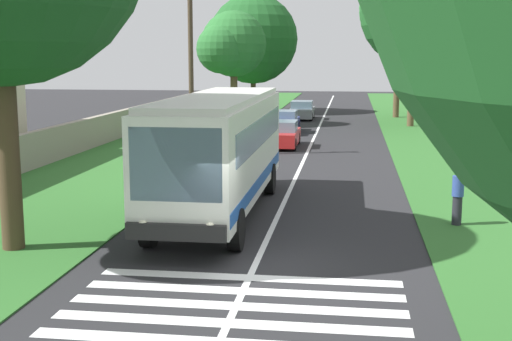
{
  "coord_description": "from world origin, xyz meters",
  "views": [
    {
      "loc": [
        -15.46,
        -2.19,
        4.96
      ],
      "look_at": [
        4.38,
        0.54,
        1.6
      ],
      "focal_mm": 48.6,
      "sensor_mm": 36.0,
      "label": 1
    }
  ],
  "objects_px": {
    "utility_pole": "(191,62)",
    "pedestrian": "(458,196)",
    "roadside_tree_left_1": "(231,46)",
    "roadside_tree_right_1": "(397,10)",
    "trailing_car_1": "(284,122)",
    "roadside_tree_right_0": "(412,14)",
    "trailing_car_0": "(282,135)",
    "coach_bus": "(220,147)",
    "trailing_car_2": "(302,111)",
    "roadside_tree_left_2": "(251,41)"
  },
  "relations": [
    {
      "from": "trailing_car_0",
      "to": "roadside_tree_left_2",
      "type": "relative_size",
      "value": 0.43
    },
    {
      "from": "roadside_tree_left_2",
      "to": "pedestrian",
      "type": "distance_m",
      "value": 40.88
    },
    {
      "from": "trailing_car_0",
      "to": "trailing_car_1",
      "type": "xyz_separation_m",
      "value": [
        7.03,
        0.57,
        0.0
      ]
    },
    {
      "from": "roadside_tree_right_0",
      "to": "roadside_tree_right_1",
      "type": "distance_m",
      "value": 6.82
    },
    {
      "from": "roadside_tree_right_1",
      "to": "utility_pole",
      "type": "xyz_separation_m",
      "value": [
        -22.85,
        11.09,
        -3.76
      ]
    },
    {
      "from": "trailing_car_2",
      "to": "roadside_tree_right_1",
      "type": "xyz_separation_m",
      "value": [
        2.37,
        -7.11,
        7.71
      ]
    },
    {
      "from": "coach_bus",
      "to": "roadside_tree_right_0",
      "type": "xyz_separation_m",
      "value": [
        28.42,
        -7.95,
        5.52
      ]
    },
    {
      "from": "roadside_tree_right_0",
      "to": "utility_pole",
      "type": "bearing_deg",
      "value": 143.95
    },
    {
      "from": "trailing_car_2",
      "to": "pedestrian",
      "type": "height_order",
      "value": "pedestrian"
    },
    {
      "from": "trailing_car_0",
      "to": "roadside_tree_right_0",
      "type": "relative_size",
      "value": 0.37
    },
    {
      "from": "trailing_car_1",
      "to": "roadside_tree_right_0",
      "type": "bearing_deg",
      "value": -58.27
    },
    {
      "from": "trailing_car_2",
      "to": "utility_pole",
      "type": "relative_size",
      "value": 0.49
    },
    {
      "from": "coach_bus",
      "to": "trailing_car_1",
      "type": "distance_m",
      "value": 23.38
    },
    {
      "from": "trailing_car_0",
      "to": "trailing_car_1",
      "type": "height_order",
      "value": "same"
    },
    {
      "from": "coach_bus",
      "to": "roadside_tree_left_1",
      "type": "xyz_separation_m",
      "value": [
        27.32,
        4.38,
        3.39
      ]
    },
    {
      "from": "utility_pole",
      "to": "pedestrian",
      "type": "relative_size",
      "value": 5.24
    },
    {
      "from": "trailing_car_0",
      "to": "roadside_tree_left_2",
      "type": "height_order",
      "value": "roadside_tree_left_2"
    },
    {
      "from": "trailing_car_1",
      "to": "roadside_tree_left_2",
      "type": "bearing_deg",
      "value": 15.9
    },
    {
      "from": "roadside_tree_left_1",
      "to": "pedestrian",
      "type": "distance_m",
      "value": 30.46
    },
    {
      "from": "trailing_car_2",
      "to": "roadside_tree_right_0",
      "type": "distance_m",
      "value": 11.32
    },
    {
      "from": "trailing_car_1",
      "to": "roadside_tree_left_1",
      "type": "height_order",
      "value": "roadside_tree_left_1"
    },
    {
      "from": "roadside_tree_left_1",
      "to": "roadside_tree_right_1",
      "type": "bearing_deg",
      "value": -56.12
    },
    {
      "from": "trailing_car_0",
      "to": "roadside_tree_right_1",
      "type": "height_order",
      "value": "roadside_tree_right_1"
    },
    {
      "from": "trailing_car_0",
      "to": "utility_pole",
      "type": "height_order",
      "value": "utility_pole"
    },
    {
      "from": "roadside_tree_left_1",
      "to": "roadside_tree_right_0",
      "type": "distance_m",
      "value": 12.56
    },
    {
      "from": "roadside_tree_left_2",
      "to": "roadside_tree_right_0",
      "type": "xyz_separation_m",
      "value": [
        -9.9,
        -12.51,
        1.57
      ]
    },
    {
      "from": "trailing_car_1",
      "to": "roadside_tree_left_2",
      "type": "xyz_separation_m",
      "value": [
        14.99,
        4.27,
        5.43
      ]
    },
    {
      "from": "roadside_tree_right_1",
      "to": "trailing_car_0",
      "type": "bearing_deg",
      "value": 159.55
    },
    {
      "from": "roadside_tree_left_1",
      "to": "roadside_tree_left_2",
      "type": "bearing_deg",
      "value": 0.93
    },
    {
      "from": "roadside_tree_left_1",
      "to": "roadside_tree_right_1",
      "type": "height_order",
      "value": "roadside_tree_right_1"
    },
    {
      "from": "trailing_car_1",
      "to": "roadside_tree_right_0",
      "type": "xyz_separation_m",
      "value": [
        5.09,
        -8.24,
        7.0
      ]
    },
    {
      "from": "trailing_car_0",
      "to": "roadside_tree_right_1",
      "type": "bearing_deg",
      "value": -20.45
    },
    {
      "from": "roadside_tree_left_2",
      "to": "roadside_tree_right_1",
      "type": "bearing_deg",
      "value": -104.86
    },
    {
      "from": "trailing_car_1",
      "to": "pedestrian",
      "type": "bearing_deg",
      "value": -162.74
    },
    {
      "from": "roadside_tree_right_0",
      "to": "trailing_car_2",
      "type": "bearing_deg",
      "value": 60.5
    },
    {
      "from": "coach_bus",
      "to": "pedestrian",
      "type": "relative_size",
      "value": 6.6
    },
    {
      "from": "roadside_tree_right_0",
      "to": "utility_pole",
      "type": "relative_size",
      "value": 1.3
    },
    {
      "from": "trailing_car_1",
      "to": "utility_pole",
      "type": "distance_m",
      "value": 12.2
    },
    {
      "from": "trailing_car_2",
      "to": "pedestrian",
      "type": "relative_size",
      "value": 2.54
    },
    {
      "from": "pedestrian",
      "to": "trailing_car_0",
      "type": "bearing_deg",
      "value": 22.14
    },
    {
      "from": "utility_pole",
      "to": "pedestrian",
      "type": "xyz_separation_m",
      "value": [
        -12.83,
        -10.89,
        -3.71
      ]
    },
    {
      "from": "coach_bus",
      "to": "utility_pole",
      "type": "distance_m",
      "value": 13.12
    },
    {
      "from": "roadside_tree_left_2",
      "to": "roadside_tree_right_1",
      "type": "height_order",
      "value": "roadside_tree_right_1"
    },
    {
      "from": "trailing_car_0",
      "to": "utility_pole",
      "type": "relative_size",
      "value": 0.49
    },
    {
      "from": "roadside_tree_left_2",
      "to": "utility_pole",
      "type": "bearing_deg",
      "value": -178.26
    },
    {
      "from": "trailing_car_0",
      "to": "coach_bus",
      "type": "bearing_deg",
      "value": 179.01
    },
    {
      "from": "roadside_tree_right_0",
      "to": "trailing_car_1",
      "type": "bearing_deg",
      "value": 121.73
    },
    {
      "from": "roadside_tree_right_1",
      "to": "trailing_car_2",
      "type": "bearing_deg",
      "value": 108.43
    },
    {
      "from": "coach_bus",
      "to": "roadside_tree_right_1",
      "type": "distance_m",
      "value": 36.46
    },
    {
      "from": "trailing_car_1",
      "to": "pedestrian",
      "type": "distance_m",
      "value": 24.96
    }
  ]
}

